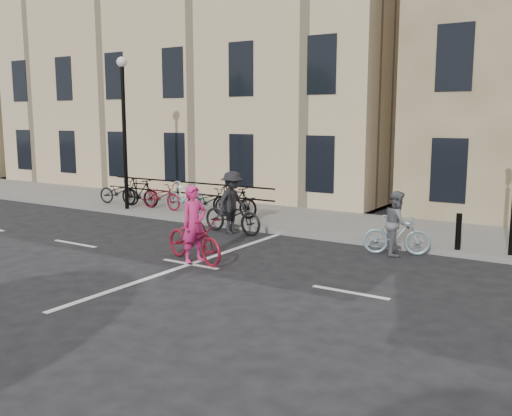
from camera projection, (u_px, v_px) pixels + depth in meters
The scene contains 10 objects.
ground at pixel (191, 264), 13.24m from camera, with size 120.00×120.00×0.00m, color black.
sidewalk at pixel (210, 211), 20.35m from camera, with size 46.00×4.00×0.15m, color slate.
building_west at pixel (214, 81), 28.03m from camera, with size 20.00×10.00×10.00m, color tan.
building_far at pixel (6, 97), 37.20m from camera, with size 12.00×10.00×9.00m, color tan.
lamp_post at pixel (124, 114), 19.81m from camera, with size 0.36×0.36×5.28m.
bollard_east at pixel (458, 232), 14.00m from camera, with size 0.14×0.14×0.90m, color black.
parked_bikes at pixel (172, 196), 19.95m from camera, with size 7.25×1.23×1.05m.
cyclist_pink at pixel (194, 235), 13.40m from camera, with size 2.15×1.24×1.81m.
cyclist_grey at pixel (397, 229), 14.07m from camera, with size 1.71×1.04×1.60m.
cyclist_dark at pixel (233, 209), 16.68m from camera, with size 2.11×1.23×1.83m.
Camera 1 is at (8.25, -9.99, 3.38)m, focal length 40.00 mm.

